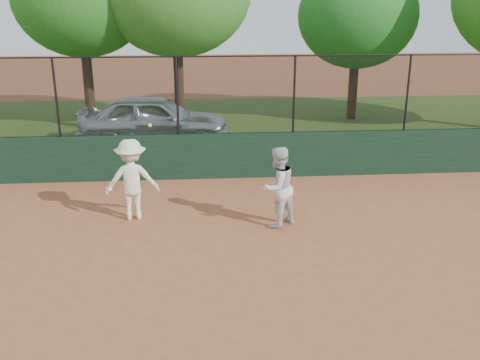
{
  "coord_description": "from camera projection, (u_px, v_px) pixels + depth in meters",
  "views": [
    {
      "loc": [
        0.03,
        -7.58,
        4.52
      ],
      "look_at": [
        0.8,
        2.2,
        1.2
      ],
      "focal_mm": 40.0,
      "sensor_mm": 36.0,
      "label": 1
    }
  ],
  "objects": [
    {
      "name": "ground",
      "position": [
        201.0,
        295.0,
        8.6
      ],
      "size": [
        80.0,
        80.0,
        0.0
      ],
      "primitive_type": "plane",
      "color": "#AA5B37",
      "rests_on": "ground"
    },
    {
      "name": "back_wall",
      "position": [
        198.0,
        156.0,
        14.07
      ],
      "size": [
        26.0,
        0.2,
        1.2
      ],
      "primitive_type": "cube",
      "color": "#163120",
      "rests_on": "ground"
    },
    {
      "name": "grass_strip",
      "position": [
        198.0,
        127.0,
        19.93
      ],
      "size": [
        36.0,
        12.0,
        0.01
      ],
      "primitive_type": "cube",
      "color": "#314D18",
      "rests_on": "ground"
    },
    {
      "name": "parked_car",
      "position": [
        154.0,
        120.0,
        17.28
      ],
      "size": [
        4.92,
        2.21,
        1.64
      ],
      "primitive_type": "imported",
      "rotation": [
        0.0,
        0.0,
        1.51
      ],
      "color": "silver",
      "rests_on": "ground"
    },
    {
      "name": "player_second",
      "position": [
        278.0,
        187.0,
        11.01
      ],
      "size": [
        1.05,
        1.02,
        1.7
      ],
      "primitive_type": "imported",
      "rotation": [
        0.0,
        0.0,
        3.8
      ],
      "color": "silver",
      "rests_on": "ground"
    },
    {
      "name": "player_main",
      "position": [
        132.0,
        180.0,
        11.37
      ],
      "size": [
        1.2,
        0.77,
        2.17
      ],
      "color": "white",
      "rests_on": "ground"
    },
    {
      "name": "fence_assembly",
      "position": [
        196.0,
        94.0,
        13.55
      ],
      "size": [
        26.0,
        0.06,
        2.0
      ],
      "color": "black",
      "rests_on": "back_wall"
    },
    {
      "name": "tree_3",
      "position": [
        358.0,
        16.0,
        20.1
      ],
      "size": [
        4.53,
        4.12,
        5.9
      ],
      "color": "#3F2915",
      "rests_on": "ground"
    }
  ]
}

